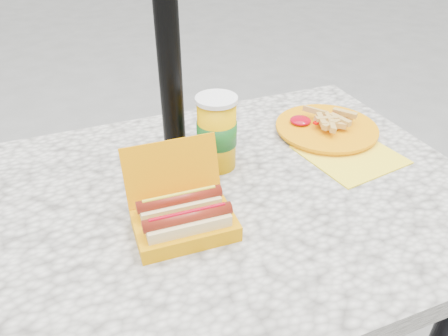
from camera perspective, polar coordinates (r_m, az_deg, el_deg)
name	(u,v)px	position (r m, az deg, el deg)	size (l,w,h in m)	color
picnic_table	(200,236)	(0.98, -3.10, -8.88)	(1.20, 0.80, 0.75)	beige
umbrella_pole	(165,6)	(0.90, -7.66, 20.27)	(0.05, 0.05, 2.20)	black
hotdog_box	(183,216)	(0.81, -5.32, -6.27)	(0.19, 0.17, 0.15)	orange
fries_plate	(328,129)	(1.16, 13.42, 4.96)	(0.26, 0.37, 0.05)	yellow
soda_cup	(217,133)	(0.97, -0.95, 4.64)	(0.09, 0.09, 0.17)	#F1AC00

